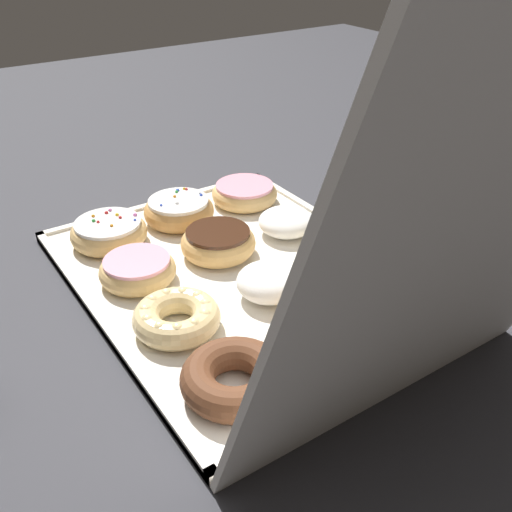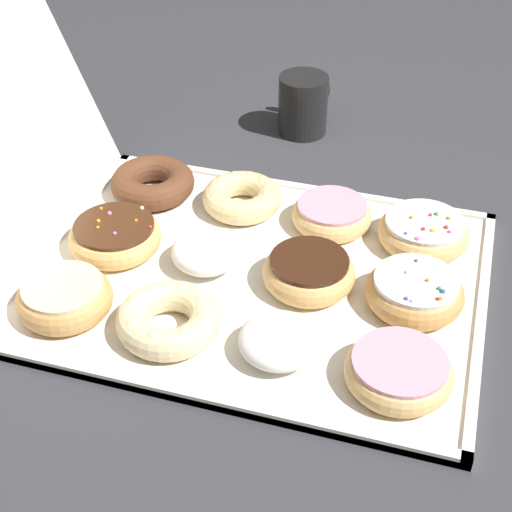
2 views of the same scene
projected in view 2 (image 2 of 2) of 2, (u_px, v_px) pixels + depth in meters
The scene contains 15 objects.
ground_plane at pixel (256, 281), 0.96m from camera, with size 3.00×3.00×0.00m, color #333338.
donut_box at pixel (256, 278), 0.95m from camera, with size 0.43×0.56×0.01m.
pink_frosted_donut_0 at pixel (399, 371), 0.80m from camera, with size 0.12×0.12×0.03m.
sprinkle_donut_1 at pixel (415, 292), 0.89m from camera, with size 0.12×0.12×0.04m.
sprinkle_donut_2 at pixel (423, 232), 0.99m from camera, with size 0.12×0.12×0.04m.
powdered_filled_donut_3 at pixel (279, 341), 0.83m from camera, with size 0.09×0.09×0.04m.
chocolate_frosted_donut_4 at pixel (308, 273), 0.92m from camera, with size 0.11×0.11×0.04m.
pink_frosted_donut_5 at pixel (332, 214), 1.02m from camera, with size 0.11×0.11×0.04m.
cruller_donut_6 at pixel (169, 319), 0.86m from camera, with size 0.12×0.12×0.04m.
powdered_filled_donut_7 at pixel (205, 253), 0.95m from camera, with size 0.09×0.09×0.05m.
cruller_donut_8 at pixel (242, 197), 1.06m from camera, with size 0.11×0.11×0.04m.
glazed_ring_donut_9 at pixel (65, 298), 0.89m from camera, with size 0.11×0.11×0.04m.
sprinkle_donut_10 at pixel (115, 236), 0.98m from camera, with size 0.12×0.12×0.04m.
chocolate_cake_ring_donut_11 at pixel (153, 183), 1.08m from camera, with size 0.12×0.12×0.04m.
coffee_mug at pixel (303, 102), 1.24m from camera, with size 0.10×0.08×0.10m.
Camera 2 is at (-0.70, -0.21, 0.61)m, focal length 53.52 mm.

